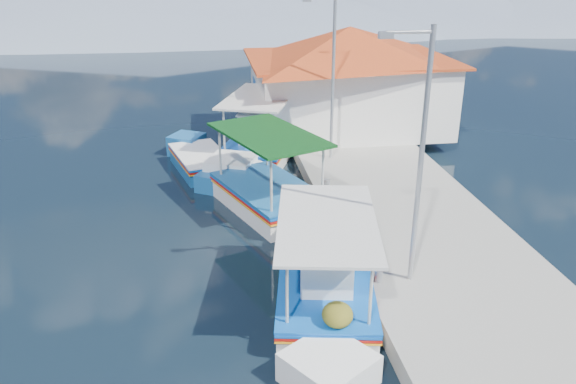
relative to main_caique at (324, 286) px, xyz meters
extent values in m
plane|color=black|center=(-2.47, -2.01, -0.48)|extent=(160.00, 160.00, 0.00)
cube|color=gray|center=(3.43, 3.99, -0.23)|extent=(5.00, 44.00, 0.50)
cylinder|color=#A5A8AD|center=(1.33, -0.01, 0.17)|extent=(0.20, 0.20, 0.30)
cylinder|color=#A5A8AD|center=(1.33, 5.99, 0.17)|extent=(0.20, 0.20, 0.30)
cylinder|color=#A5A8AD|center=(1.33, 11.99, 0.17)|extent=(0.20, 0.20, 0.30)
cube|color=white|center=(0.01, -0.08, -0.27)|extent=(2.84, 4.51, 0.92)
cube|color=white|center=(-0.49, 2.66, -0.15)|extent=(2.13, 2.13, 1.01)
cube|color=white|center=(0.49, -2.72, -0.27)|extent=(2.07, 2.07, 0.87)
cube|color=#0D53B3|center=(0.01, -0.08, 0.16)|extent=(2.93, 4.64, 0.06)
cube|color=red|center=(0.01, -0.08, 0.08)|extent=(2.93, 4.64, 0.05)
cube|color=#FFAC1C|center=(0.01, -0.08, 0.01)|extent=(2.93, 4.64, 0.04)
cube|color=#0D53B3|center=(0.01, -0.08, 0.22)|extent=(2.94, 4.60, 0.05)
cube|color=brown|center=(0.01, -0.08, 0.19)|extent=(2.66, 4.39, 0.05)
cube|color=white|center=(0.06, -0.36, 0.73)|extent=(1.38, 1.45, 1.06)
cube|color=silver|center=(0.06, -0.36, 1.28)|extent=(1.50, 1.56, 0.06)
cylinder|color=beige|center=(-1.14, 1.51, 0.97)|extent=(0.07, 0.07, 1.55)
cylinder|color=beige|center=(0.53, 1.81, 0.97)|extent=(0.07, 0.07, 1.55)
cylinder|color=beige|center=(-0.51, -1.96, 0.97)|extent=(0.07, 0.07, 1.55)
cylinder|color=beige|center=(1.16, -1.66, 0.97)|extent=(0.07, 0.07, 1.55)
cube|color=silver|center=(0.01, -0.08, 1.74)|extent=(2.95, 4.53, 0.07)
ellipsoid|color=#464C14|center=(-0.61, 1.19, 0.47)|extent=(0.73, 0.81, 0.55)
ellipsoid|color=#464C14|center=(-0.03, 1.78, 0.43)|extent=(0.62, 0.68, 0.46)
ellipsoid|color=#464C14|center=(0.51, -1.75, 0.44)|extent=(0.66, 0.72, 0.49)
sphere|color=red|center=(0.86, 0.67, 0.92)|extent=(0.39, 0.39, 0.39)
cube|color=white|center=(-0.66, 5.60, -0.24)|extent=(3.66, 4.70, 1.06)
cube|color=white|center=(0.41, 8.19, -0.10)|extent=(2.11, 2.11, 1.18)
cube|color=white|center=(-1.69, 3.10, -0.24)|extent=(2.05, 2.05, 1.01)
cube|color=#0D53B3|center=(-0.66, 5.60, 0.26)|extent=(3.77, 4.84, 0.07)
cube|color=red|center=(-0.66, 5.60, 0.17)|extent=(3.77, 4.84, 0.06)
cube|color=#FFAC1C|center=(-0.66, 5.60, 0.09)|extent=(3.77, 4.84, 0.04)
cube|color=#185794|center=(-0.66, 5.60, 0.34)|extent=(3.77, 4.81, 0.06)
cube|color=brown|center=(-0.66, 5.60, 0.30)|extent=(3.46, 4.56, 0.06)
cylinder|color=beige|center=(-0.82, 7.56, 1.20)|extent=(0.08, 0.08, 1.79)
cylinder|color=beige|center=(0.84, 6.88, 1.20)|extent=(0.08, 0.08, 1.79)
cylinder|color=beige|center=(-2.15, 4.33, 1.20)|extent=(0.08, 0.08, 1.79)
cylinder|color=beige|center=(-0.50, 3.64, 1.20)|extent=(0.08, 0.08, 1.79)
cube|color=#0C3F14|center=(-0.66, 5.60, 2.09)|extent=(3.76, 4.74, 0.08)
cube|color=#185794|center=(-2.83, 9.62, -0.27)|extent=(2.48, 3.55, 0.90)
cube|color=#185794|center=(-2.28, 11.71, -0.16)|extent=(1.67, 1.67, 0.99)
cube|color=#185794|center=(-3.37, 7.61, -0.27)|extent=(1.63, 1.63, 0.85)
cube|color=#0D53B3|center=(-2.83, 9.62, 0.14)|extent=(2.55, 3.66, 0.06)
cube|color=red|center=(-2.83, 9.62, 0.07)|extent=(2.55, 3.66, 0.05)
cube|color=#FFAC1C|center=(-2.83, 9.62, 0.00)|extent=(2.55, 3.66, 0.04)
cube|color=white|center=(-2.83, 9.62, 0.21)|extent=(2.56, 3.63, 0.05)
cube|color=brown|center=(-2.83, 9.62, 0.18)|extent=(2.33, 3.46, 0.05)
cube|color=white|center=(-0.39, 10.74, -0.24)|extent=(3.72, 4.97, 1.05)
cube|color=white|center=(-1.42, 13.51, -0.11)|extent=(2.21, 2.21, 1.16)
cube|color=white|center=(0.61, 8.05, -0.24)|extent=(2.15, 2.15, 0.99)
cube|color=#0D53B3|center=(-0.39, 10.74, 0.25)|extent=(3.83, 5.12, 0.07)
cube|color=red|center=(-0.39, 10.74, 0.16)|extent=(3.83, 5.12, 0.06)
cube|color=#FFAC1C|center=(-0.39, 10.74, 0.08)|extent=(3.83, 5.12, 0.04)
cube|color=#0D53B3|center=(-0.39, 10.74, 0.32)|extent=(3.84, 5.08, 0.06)
cube|color=brown|center=(-0.39, 10.74, 0.29)|extent=(3.52, 4.82, 0.06)
cube|color=white|center=(-0.27, 10.43, 0.90)|extent=(1.69, 1.79, 1.21)
cube|color=silver|center=(-0.27, 10.43, 1.52)|extent=(1.84, 1.93, 0.07)
cylinder|color=beige|center=(-1.91, 12.16, 1.17)|extent=(0.08, 0.08, 1.76)
cylinder|color=beige|center=(-0.17, 12.81, 1.17)|extent=(0.08, 0.08, 1.76)
cylinder|color=beige|center=(-0.60, 8.67, 1.17)|extent=(0.08, 0.08, 1.76)
cylinder|color=beige|center=(1.13, 9.32, 1.17)|extent=(0.08, 0.08, 1.76)
cube|color=silver|center=(-0.39, 10.74, 2.05)|extent=(3.83, 5.01, 0.08)
cube|color=silver|center=(3.73, 12.99, 1.52)|extent=(8.00, 6.00, 3.00)
cube|color=#B04518|center=(3.73, 12.99, 3.07)|extent=(8.64, 6.48, 0.10)
pyramid|color=#B04518|center=(3.73, 12.99, 3.72)|extent=(10.49, 10.49, 1.40)
cube|color=brown|center=(-0.25, 11.99, 1.02)|extent=(0.06, 1.00, 2.00)
cube|color=#0D53B3|center=(-0.25, 14.49, 1.62)|extent=(0.06, 1.20, 0.90)
cylinder|color=#A5A8AD|center=(2.13, -0.01, 3.02)|extent=(0.12, 0.12, 6.00)
cylinder|color=#A5A8AD|center=(1.63, -0.01, 5.87)|extent=(1.00, 0.08, 0.08)
cube|color=#A5A8AD|center=(1.13, -0.01, 5.82)|extent=(0.30, 0.14, 0.14)
cylinder|color=#A5A8AD|center=(2.13, 8.99, 3.02)|extent=(0.12, 0.12, 6.00)
cube|color=#A5A8AD|center=(1.13, 8.99, 5.82)|extent=(0.30, 0.14, 0.14)
cone|color=slate|center=(-7.47, 53.99, 1.97)|extent=(96.00, 96.00, 5.50)
cone|color=slate|center=(22.53, 53.99, 1.12)|extent=(76.80, 76.80, 3.80)
camera|label=1|loc=(-2.60, -11.58, 7.41)|focal=35.99mm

